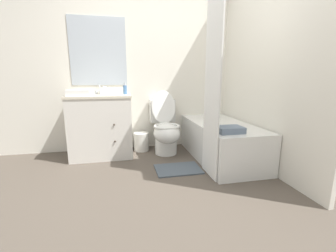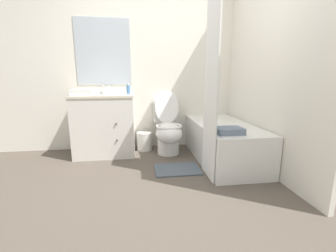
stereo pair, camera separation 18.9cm
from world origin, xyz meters
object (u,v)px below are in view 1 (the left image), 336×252
(bath_towel_folded, at_px, (230,130))
(bath_mat, at_px, (178,169))
(toilet, at_px, (165,130))
(vanity_cabinet, at_px, (101,125))
(wastebasket, at_px, (141,142))
(soap_dispenser, at_px, (125,89))
(sink_faucet, at_px, (100,91))
(tissue_box, at_px, (105,91))
(bathtub, at_px, (220,140))
(hand_towel_folded, at_px, (78,93))

(bath_towel_folded, relative_size, bath_mat, 0.53)
(toilet, height_order, bath_towel_folded, toilet)
(vanity_cabinet, relative_size, wastebasket, 3.15)
(toilet, height_order, soap_dispenser, soap_dispenser)
(sink_faucet, height_order, toilet, sink_faucet)
(toilet, distance_m, tissue_box, 1.01)
(vanity_cabinet, height_order, wastebasket, vanity_cabinet)
(vanity_cabinet, distance_m, bath_mat, 1.24)
(soap_dispenser, height_order, bath_mat, soap_dispenser)
(sink_faucet, relative_size, toilet, 0.16)
(toilet, xyz_separation_m, bath_mat, (0.02, -0.64, -0.34))
(sink_faucet, height_order, wastebasket, sink_faucet)
(bathtub, xyz_separation_m, hand_towel_folded, (-1.81, 0.27, 0.64))
(bathtub, xyz_separation_m, soap_dispenser, (-1.23, 0.50, 0.67))
(bath_mat, bearing_deg, tissue_box, 135.30)
(tissue_box, distance_m, hand_towel_folded, 0.42)
(bathtub, bearing_deg, bath_towel_folded, -105.64)
(vanity_cabinet, distance_m, toilet, 0.90)
(sink_faucet, bearing_deg, bath_mat, -44.83)
(tissue_box, bearing_deg, bathtub, -20.51)
(bathtub, bearing_deg, wastebasket, 151.43)
(bath_towel_folded, distance_m, bath_mat, 0.77)
(bath_towel_folded, bearing_deg, soap_dispenser, 137.37)
(hand_towel_folded, distance_m, bath_mat, 1.55)
(sink_faucet, relative_size, wastebasket, 0.52)
(vanity_cabinet, relative_size, hand_towel_folded, 3.10)
(toilet, xyz_separation_m, hand_towel_folded, (-1.13, -0.10, 0.54))
(bath_towel_folded, bearing_deg, bathtub, 74.36)
(toilet, relative_size, bath_mat, 1.67)
(bathtub, bearing_deg, vanity_cabinet, 163.98)
(bathtub, bearing_deg, hand_towel_folded, 171.60)
(bath_mat, bearing_deg, sink_faucet, 135.17)
(tissue_box, bearing_deg, wastebasket, -1.09)
(hand_towel_folded, bearing_deg, bath_towel_folded, -24.82)
(sink_faucet, distance_m, bath_mat, 1.56)
(vanity_cabinet, distance_m, tissue_box, 0.48)
(vanity_cabinet, xyz_separation_m, soap_dispenser, (0.34, 0.05, 0.48))
(vanity_cabinet, xyz_separation_m, bathtub, (1.57, -0.45, -0.19))
(tissue_box, distance_m, soap_dispenser, 0.29)
(tissue_box, distance_m, bath_mat, 1.49)
(bathtub, xyz_separation_m, tissue_box, (-1.51, 0.56, 0.65))
(wastebasket, height_order, hand_towel_folded, hand_towel_folded)
(bath_mat, bearing_deg, toilet, 92.03)
(vanity_cabinet, relative_size, tissue_box, 5.74)
(sink_faucet, xyz_separation_m, bath_towel_folded, (1.43, -1.14, -0.37))
(vanity_cabinet, relative_size, bath_towel_folded, 3.02)
(wastebasket, xyz_separation_m, bath_towel_folded, (0.88, -1.06, 0.39))
(vanity_cabinet, relative_size, soap_dispenser, 5.71)
(sink_faucet, xyz_separation_m, soap_dispenser, (0.34, -0.14, 0.03))
(bathtub, bearing_deg, sink_faucet, 158.09)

